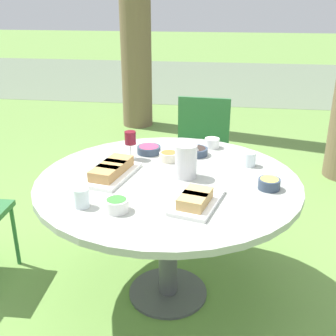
% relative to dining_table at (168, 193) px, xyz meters
% --- Properties ---
extents(ground_plane, '(40.00, 40.00, 0.00)m').
position_rel_dining_table_xyz_m(ground_plane, '(0.00, 0.00, -0.67)').
color(ground_plane, '#668E42').
extents(river_strip, '(40.00, 4.92, 0.01)m').
position_rel_dining_table_xyz_m(river_strip, '(0.00, 7.17, -0.67)').
color(river_strip, '#6B7F5B').
rests_on(river_strip, ground_plane).
extents(dining_table, '(1.42, 1.42, 0.76)m').
position_rel_dining_table_xyz_m(dining_table, '(0.00, 0.00, 0.00)').
color(dining_table, '#4C4C51').
rests_on(dining_table, ground_plane).
extents(chair_near_left, '(0.47, 0.45, 0.89)m').
position_rel_dining_table_xyz_m(chair_near_left, '(0.09, 1.29, -0.14)').
color(chair_near_left, '#2D6B38').
rests_on(chair_near_left, ground_plane).
extents(water_pitcher, '(0.13, 0.12, 0.18)m').
position_rel_dining_table_xyz_m(water_pitcher, '(0.09, 0.03, 0.18)').
color(water_pitcher, silver).
rests_on(water_pitcher, dining_table).
extents(wine_glass, '(0.07, 0.07, 0.17)m').
position_rel_dining_table_xyz_m(wine_glass, '(-0.26, 0.26, 0.21)').
color(wine_glass, silver).
rests_on(wine_glass, dining_table).
extents(platter_bread_main, '(0.26, 0.38, 0.07)m').
position_rel_dining_table_xyz_m(platter_bread_main, '(0.18, -0.30, 0.12)').
color(platter_bread_main, white).
rests_on(platter_bread_main, dining_table).
extents(platter_charcuterie, '(0.26, 0.42, 0.07)m').
position_rel_dining_table_xyz_m(platter_charcuterie, '(-0.31, -0.02, 0.12)').
color(platter_charcuterie, white).
rests_on(platter_charcuterie, dining_table).
extents(bowl_fries, '(0.11, 0.11, 0.06)m').
position_rel_dining_table_xyz_m(bowl_fries, '(0.53, -0.06, 0.12)').
color(bowl_fries, '#334256').
rests_on(bowl_fries, dining_table).
extents(bowl_salad, '(0.11, 0.11, 0.06)m').
position_rel_dining_table_xyz_m(bowl_salad, '(-0.18, -0.40, 0.12)').
color(bowl_salad, white).
rests_on(bowl_salad, dining_table).
extents(bowl_olives, '(0.15, 0.15, 0.05)m').
position_rel_dining_table_xyz_m(bowl_olives, '(0.12, 0.38, 0.12)').
color(bowl_olives, '#334256').
rests_on(bowl_olives, dining_table).
extents(bowl_dip_red, '(0.15, 0.15, 0.05)m').
position_rel_dining_table_xyz_m(bowl_dip_red, '(-0.17, 0.37, 0.12)').
color(bowl_dip_red, '#334256').
rests_on(bowl_dip_red, dining_table).
extents(bowl_dip_cream, '(0.09, 0.09, 0.06)m').
position_rel_dining_table_xyz_m(bowl_dip_cream, '(0.21, 0.53, 0.13)').
color(bowl_dip_cream, white).
rests_on(bowl_dip_cream, dining_table).
extents(bowl_roasted_veg, '(0.11, 0.11, 0.05)m').
position_rel_dining_table_xyz_m(bowl_roasted_veg, '(-0.03, 0.26, 0.12)').
color(bowl_roasted_veg, beige).
rests_on(bowl_roasted_veg, dining_table).
extents(cup_water_near, '(0.07, 0.07, 0.09)m').
position_rel_dining_table_xyz_m(cup_water_near, '(-0.35, -0.38, 0.14)').
color(cup_water_near, silver).
rests_on(cup_water_near, dining_table).
extents(cup_water_far, '(0.07, 0.07, 0.08)m').
position_rel_dining_table_xyz_m(cup_water_far, '(0.44, 0.25, 0.13)').
color(cup_water_far, silver).
rests_on(cup_water_far, dining_table).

